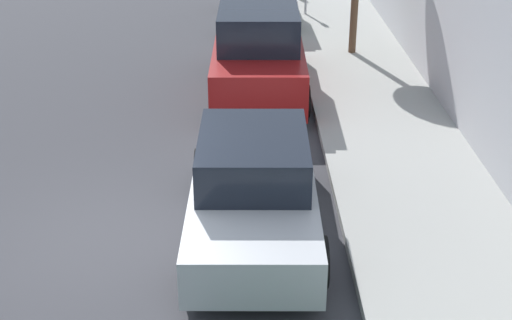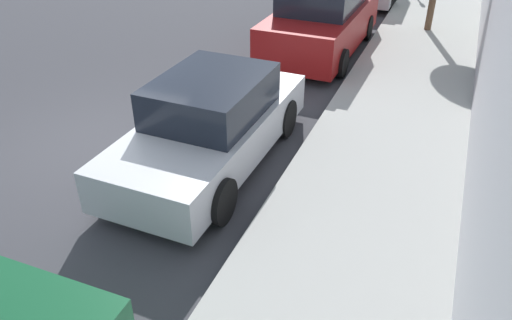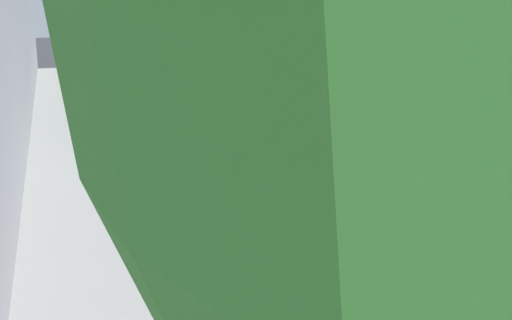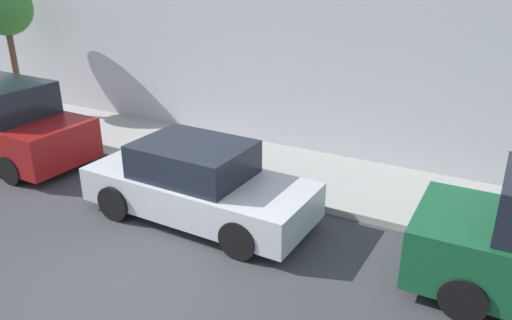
% 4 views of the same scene
% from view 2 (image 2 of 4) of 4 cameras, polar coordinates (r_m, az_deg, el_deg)
% --- Properties ---
extents(ground_plane, '(60.00, 60.00, 0.00)m').
position_cam_2_polar(ground_plane, '(9.63, -17.20, 1.73)').
color(ground_plane, '#38383D').
extents(sidewalk, '(2.74, 32.00, 0.15)m').
position_cam_2_polar(sidewalk, '(7.80, 12.34, -4.59)').
color(sidewalk, '#9E9E99').
rests_on(sidewalk, ground_plane).
extents(parked_sedan_third, '(1.92, 4.53, 1.54)m').
position_cam_2_polar(parked_sedan_third, '(8.37, -5.17, 4.05)').
color(parked_sedan_third, '#B7BABF').
rests_on(parked_sedan_third, ground_plane).
extents(parked_suv_fourth, '(2.08, 4.83, 1.98)m').
position_cam_2_polar(parked_suv_fourth, '(13.52, 7.56, 15.90)').
color(parked_suv_fourth, maroon).
rests_on(parked_suv_fourth, ground_plane).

